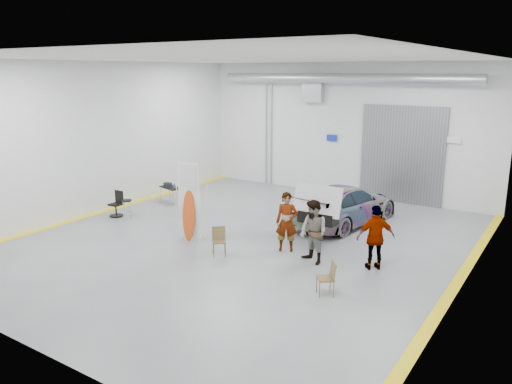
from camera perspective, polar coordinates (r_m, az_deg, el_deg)
The scene contains 13 objects.
ground at distance 17.05m, azimuth -1.41°, elevation -5.56°, with size 16.00×16.00×0.00m, color slate.
room_shell at distance 17.91m, azimuth 3.24°, elevation 8.73°, with size 14.02×16.18×6.01m.
sedan_car at distance 19.02m, azimuth 10.12°, elevation -1.42°, with size 2.07×5.07×1.47m, color white.
person_a at distance 15.85m, azimuth 3.53°, elevation -3.43°, with size 0.70×0.46×1.92m, color #855B49.
person_b at distance 14.93m, azimuth 6.58°, elevation -4.57°, with size 0.94×0.72×1.93m, color slate.
person_c at distance 14.80m, azimuth 13.52°, elevation -5.07°, with size 1.11×0.46×1.92m, color brown.
surfboard_display at distance 16.91m, azimuth -7.78°, elevation -1.76°, with size 0.80×0.33×2.85m.
folding_chair_near at distance 15.70m, azimuth -4.19°, elevation -6.26°, with size 0.58×0.65×0.88m.
folding_chair_far at distance 13.14m, azimuth 7.92°, elevation -10.45°, with size 0.58×0.68×0.89m.
shop_stool at distance 20.01m, azimuth -14.49°, elevation -1.94°, with size 0.39×0.39×0.77m.
work_table at distance 22.02m, azimuth -9.78°, elevation 0.57°, with size 1.22×0.83×0.91m.
office_chair at distance 20.47m, azimuth -15.60°, elevation -1.49°, with size 0.53×0.53×1.00m.
trunk_lid at distance 16.82m, azimuth 7.13°, elevation -0.64°, with size 1.71×1.04×0.04m, color silver.
Camera 1 is at (9.18, -13.23, 5.62)m, focal length 35.00 mm.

